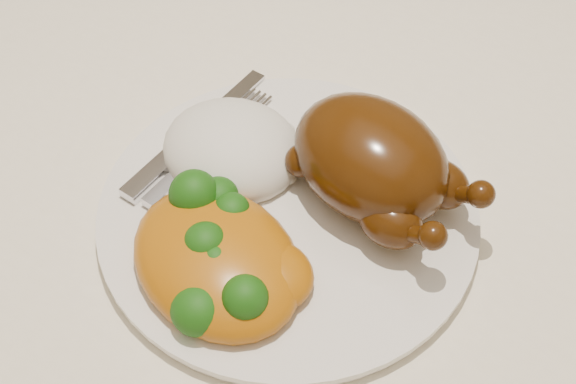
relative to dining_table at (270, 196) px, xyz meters
The scene contains 7 objects.
dining_table is the anchor object (origin of this frame).
tablecloth 0.07m from the dining_table, ahead, with size 1.73×1.03×0.18m.
dinner_plate 0.15m from the dining_table, 47.73° to the right, with size 0.28×0.28×0.01m, color white.
roast_chicken 0.20m from the dining_table, 16.76° to the right, with size 0.16×0.12×0.08m.
rice_mound 0.14m from the dining_table, 81.37° to the right, with size 0.12×0.11×0.06m.
mac_and_cheese 0.21m from the dining_table, 67.01° to the right, with size 0.17×0.15×0.06m.
cutlery 0.15m from the dining_table, 104.62° to the right, with size 0.03×0.17×0.01m.
Camera 1 is at (0.27, -0.39, 1.25)m, focal length 50.00 mm.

